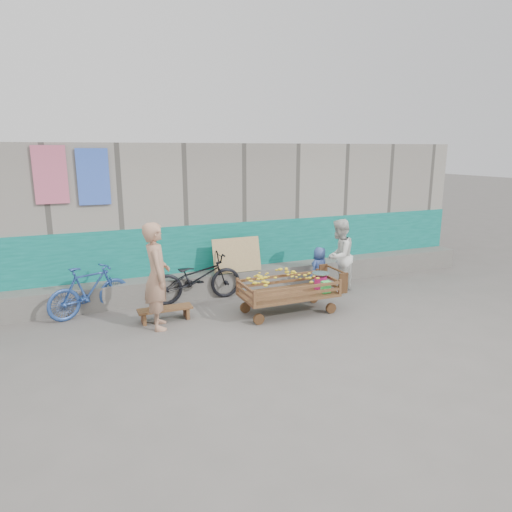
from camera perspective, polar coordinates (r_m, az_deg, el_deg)
name	(u,v)px	position (r m, az deg, el deg)	size (l,w,h in m)	color
ground	(268,334)	(7.39, 1.56, -9.76)	(80.00, 80.00, 0.00)	#5C5853
building_wall	(197,212)	(10.71, -7.41, 5.51)	(12.00, 3.50, 3.00)	gray
banana_cart	(287,285)	(8.13, 3.88, -3.59)	(1.86, 0.85, 0.79)	#512C1F
bench	(165,311)	(8.04, -11.28, -6.78)	(0.93, 0.28, 0.23)	#512C1F
vendor_man	(157,276)	(7.56, -12.28, -2.46)	(0.64, 0.42, 1.76)	tan
woman	(339,256)	(9.42, 10.32, -0.03)	(0.74, 0.58, 1.52)	silver
child	(319,269)	(9.53, 7.91, -1.62)	(0.45, 0.29, 0.93)	#3F5AA6
bicycle_dark	(196,278)	(8.87, -7.45, -2.70)	(0.62, 1.78, 0.94)	black
bicycle_blue	(90,291)	(8.57, -20.09, -4.07)	(0.43, 1.51, 0.91)	#2C4E9A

